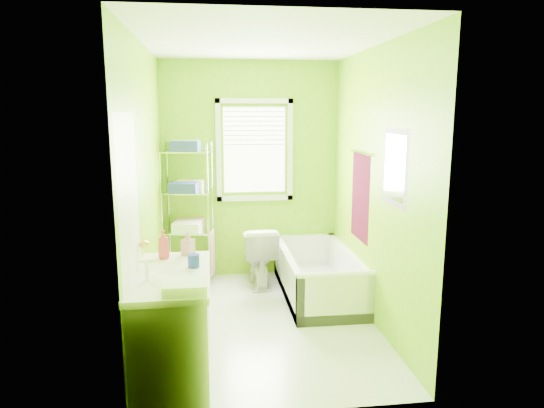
{
  "coord_description": "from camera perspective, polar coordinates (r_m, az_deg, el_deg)",
  "views": [
    {
      "loc": [
        -0.47,
        -4.37,
        2.0
      ],
      "look_at": [
        0.11,
        0.25,
        1.12
      ],
      "focal_mm": 32.0,
      "sensor_mm": 36.0,
      "label": 1
    }
  ],
  "objects": [
    {
      "name": "room_envelope",
      "position": [
        4.42,
        -1.05,
        4.87
      ],
      "size": [
        2.14,
        2.94,
        2.62
      ],
      "color": "#75AF08",
      "rests_on": "ground"
    },
    {
      "name": "right_wall_decor",
      "position": [
        4.65,
        11.77,
        2.13
      ],
      "size": [
        0.04,
        1.48,
        1.17
      ],
      "color": "#49081D",
      "rests_on": "ground"
    },
    {
      "name": "bathtub",
      "position": [
        5.42,
        5.49,
        -9.07
      ],
      "size": [
        0.76,
        1.62,
        0.52
      ],
      "color": "white",
      "rests_on": "ground"
    },
    {
      "name": "wire_shelf_unit",
      "position": [
        5.71,
        -9.76,
        0.81
      ],
      "size": [
        0.61,
        0.49,
        1.68
      ],
      "color": "silver",
      "rests_on": "ground"
    },
    {
      "name": "ground",
      "position": [
        4.83,
        -0.98,
        -13.71
      ],
      "size": [
        2.9,
        2.9,
        0.0
      ],
      "primitive_type": "plane",
      "color": "silver",
      "rests_on": "ground"
    },
    {
      "name": "door",
      "position": [
        3.57,
        -16.14,
        -5.98
      ],
      "size": [
        0.09,
        0.8,
        2.0
      ],
      "color": "white",
      "rests_on": "ground"
    },
    {
      "name": "toilet",
      "position": [
        5.69,
        -1.6,
        -6.04
      ],
      "size": [
        0.42,
        0.71,
        0.71
      ],
      "primitive_type": "imported",
      "rotation": [
        0.0,
        0.0,
        3.17
      ],
      "color": "white",
      "rests_on": "ground"
    },
    {
      "name": "window",
      "position": [
        5.83,
        -2.06,
        6.96
      ],
      "size": [
        0.92,
        0.05,
        1.22
      ],
      "color": "white",
      "rests_on": "ground"
    },
    {
      "name": "vanity",
      "position": [
        3.84,
        -11.51,
        -13.42
      ],
      "size": [
        0.56,
        1.1,
        1.07
      ],
      "color": "white",
      "rests_on": "ground"
    }
  ]
}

